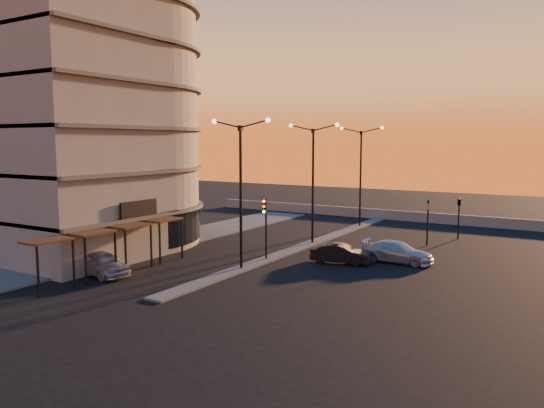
{
  "coord_description": "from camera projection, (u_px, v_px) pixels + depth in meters",
  "views": [
    {
      "loc": [
        18.69,
        -27.18,
        8.06
      ],
      "look_at": [
        -1.28,
        5.9,
        3.52
      ],
      "focal_mm": 35.0,
      "sensor_mm": 36.0,
      "label": 1
    }
  ],
  "objects": [
    {
      "name": "ground",
      "position": [
        241.0,
        269.0,
        33.65
      ],
      "size": [
        120.0,
        120.0,
        0.0
      ],
      "primitive_type": "plane",
      "color": "black",
      "rests_on": "ground"
    },
    {
      "name": "sidewalk_west",
      "position": [
        161.0,
        242.0,
        42.43
      ],
      "size": [
        5.0,
        40.0,
        0.12
      ],
      "primitive_type": "cube",
      "color": "#4D4D4B",
      "rests_on": "ground"
    },
    {
      "name": "median",
      "position": [
        312.0,
        243.0,
        42.14
      ],
      "size": [
        1.2,
        36.0,
        0.12
      ],
      "primitive_type": "cube",
      "color": "#4D4D4B",
      "rests_on": "ground"
    },
    {
      "name": "parapet",
      "position": [
        400.0,
        215.0,
        54.67
      ],
      "size": [
        44.0,
        0.5,
        1.0
      ],
      "primitive_type": "cube",
      "color": "slate",
      "rests_on": "ground"
    },
    {
      "name": "building",
      "position": [
        85.0,
        90.0,
        39.47
      ],
      "size": [
        14.35,
        17.08,
        25.0
      ],
      "color": "slate",
      "rests_on": "ground"
    },
    {
      "name": "streetlamp_near",
      "position": [
        241.0,
        182.0,
        33.0
      ],
      "size": [
        4.32,
        0.32,
        9.51
      ],
      "color": "black",
      "rests_on": "ground"
    },
    {
      "name": "streetlamp_mid",
      "position": [
        313.0,
        174.0,
        41.5
      ],
      "size": [
        4.32,
        0.32,
        9.51
      ],
      "color": "black",
      "rests_on": "ground"
    },
    {
      "name": "streetlamp_far",
      "position": [
        361.0,
        168.0,
        50.0
      ],
      "size": [
        4.32,
        0.32,
        9.51
      ],
      "color": "black",
      "rests_on": "ground"
    },
    {
      "name": "traffic_light_main",
      "position": [
        265.0,
        219.0,
        35.75
      ],
      "size": [
        0.28,
        0.44,
        4.25
      ],
      "color": "black",
      "rests_on": "ground"
    },
    {
      "name": "signal_east_a",
      "position": [
        428.0,
        221.0,
        41.22
      ],
      "size": [
        0.13,
        0.16,
        3.6
      ],
      "color": "black",
      "rests_on": "ground"
    },
    {
      "name": "signal_east_b",
      "position": [
        459.0,
        202.0,
        43.71
      ],
      "size": [
        0.42,
        1.99,
        3.6
      ],
      "color": "black",
      "rests_on": "ground"
    },
    {
      "name": "car_hatchback",
      "position": [
        101.0,
        263.0,
        32.13
      ],
      "size": [
        4.74,
        2.61,
        1.52
      ],
      "primitive_type": "imported",
      "rotation": [
        0.0,
        0.0,
        1.38
      ],
      "color": "#AEB1B6",
      "rests_on": "ground"
    },
    {
      "name": "car_sedan",
      "position": [
        341.0,
        254.0,
        35.28
      ],
      "size": [
        4.19,
        2.22,
        1.31
      ],
      "primitive_type": "imported",
      "rotation": [
        0.0,
        0.0,
        1.79
      ],
      "color": "black",
      "rests_on": "ground"
    },
    {
      "name": "car_wagon",
      "position": [
        397.0,
        252.0,
        35.61
      ],
      "size": [
        4.88,
        2.1,
        1.4
      ],
      "primitive_type": "imported",
      "rotation": [
        0.0,
        0.0,
        1.54
      ],
      "color": "#B3B5BB",
      "rests_on": "ground"
    }
  ]
}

